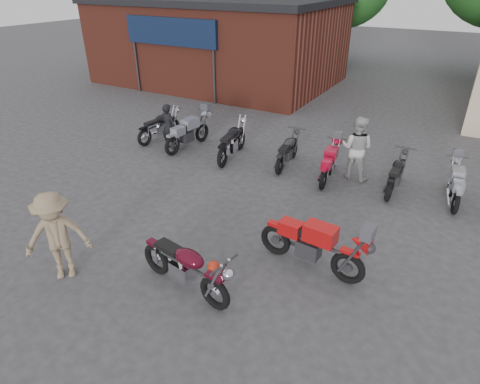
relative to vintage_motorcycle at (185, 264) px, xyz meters
The scene contains 16 objects.
ground 1.09m from the vintage_motorcycle, 67.11° to the left, with size 90.00×90.00×0.00m, color #37373A.
brick_building 17.22m from the vintage_motorcycle, 120.25° to the left, with size 12.00×8.00×4.00m, color maroon.
tree_1 23.50m from the vintage_motorcycle, 101.51° to the left, with size 5.92×5.92×7.40m, color #16541E, non-canonical shape.
vintage_motorcycle is the anchor object (origin of this frame).
sportbike 2.54m from the vintage_motorcycle, 44.87° to the left, with size 2.20×0.73×1.28m, color red, non-canonical shape.
helmet 0.88m from the vintage_motorcycle, 79.30° to the left, with size 0.26×0.26×0.24m, color red.
person_dark 7.24m from the vintage_motorcycle, 131.10° to the left, with size 0.56×0.37×1.55m, color black.
person_light 6.47m from the vintage_motorcycle, 77.84° to the left, with size 0.90×0.70×1.86m, color #B2B1AD.
person_tan 2.51m from the vintage_motorcycle, 160.07° to the right, with size 1.20×0.69×1.85m, color #8A7555.
row_bike_0 8.10m from the vintage_motorcycle, 133.23° to the left, with size 1.94×0.64×1.13m, color black, non-canonical shape.
row_bike_1 7.16m from the vintage_motorcycle, 125.96° to the left, with size 2.10×0.69×1.22m, color gray, non-canonical shape.
row_bike_2 6.33m from the vintage_motorcycle, 113.03° to the left, with size 2.13×0.70×1.23m, color black, non-canonical shape.
row_bike_3 6.18m from the vintage_motorcycle, 96.29° to the left, with size 1.85×0.61×1.07m, color black, non-canonical shape.
row_bike_4 5.93m from the vintage_motorcycle, 82.71° to the left, with size 1.86×0.61×1.08m, color #AA0E2B, non-canonical shape.
row_bike_5 6.63m from the vintage_motorcycle, 67.21° to the left, with size 1.87×0.62×1.08m, color black, non-canonical shape.
row_bike_6 7.44m from the vintage_motorcycle, 57.31° to the left, with size 1.81×0.60×1.05m, color gray, non-canonical shape.
Camera 1 is at (3.42, -5.36, 5.28)m, focal length 30.00 mm.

